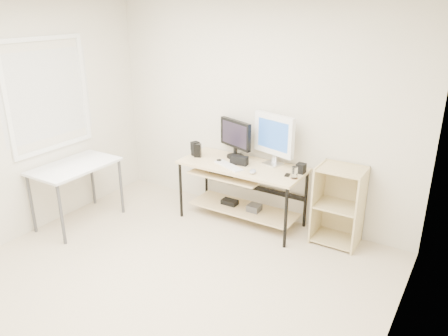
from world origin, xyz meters
TOP-DOWN VIEW (x-y plane):
  - room at (-0.14, 0.04)m, footprint 4.01×4.01m
  - desk at (-0.03, 1.66)m, footprint 1.50×0.65m
  - side_table at (-1.68, 0.60)m, footprint 0.60×1.00m
  - shelf_unit at (1.15, 1.82)m, footprint 0.50×0.40m
  - black_monitor at (-0.21, 1.84)m, footprint 0.50×0.22m
  - white_imac at (0.30, 1.85)m, footprint 0.56×0.21m
  - keyboard at (-0.11, 1.52)m, footprint 0.44×0.28m
  - mouse at (0.24, 1.47)m, footprint 0.11×0.14m
  - center_speaker at (-0.03, 1.64)m, footprint 0.22×0.11m
  - speaker_left at (-0.66, 1.63)m, footprint 0.12×0.12m
  - speaker_right at (0.69, 1.77)m, footprint 0.10×0.10m
  - audio_controller at (-0.60, 1.60)m, footprint 0.10×0.08m
  - volume_puck at (-0.29, 1.60)m, footprint 0.08×0.08m
  - smartphone at (0.60, 1.62)m, footprint 0.07×0.11m
  - coaster at (0.70, 1.57)m, footprint 0.11×0.11m
  - drinking_glass at (0.70, 1.57)m, footprint 0.09×0.09m

SIDE VIEW (x-z plane):
  - shelf_unit at x=1.15m, z-range 0.00..0.90m
  - desk at x=-0.03m, z-range 0.16..0.91m
  - side_table at x=-1.68m, z-range 0.30..1.05m
  - coaster at x=0.70m, z-range 0.75..0.76m
  - smartphone at x=0.60m, z-range 0.75..0.76m
  - keyboard at x=-0.11m, z-range 0.75..0.77m
  - volume_puck at x=-0.29m, z-range 0.75..0.77m
  - mouse at x=0.24m, z-range 0.75..0.79m
  - center_speaker at x=-0.03m, z-range 0.75..0.85m
  - speaker_right at x=0.69m, z-range 0.75..0.86m
  - drinking_glass at x=0.70m, z-range 0.76..0.89m
  - audio_controller at x=-0.60m, z-range 0.75..0.92m
  - speaker_left at x=-0.66m, z-range 0.75..0.93m
  - black_monitor at x=-0.21m, z-range 0.78..1.25m
  - white_imac at x=0.30m, z-range 0.80..1.40m
  - room at x=-0.14m, z-range 0.01..2.63m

